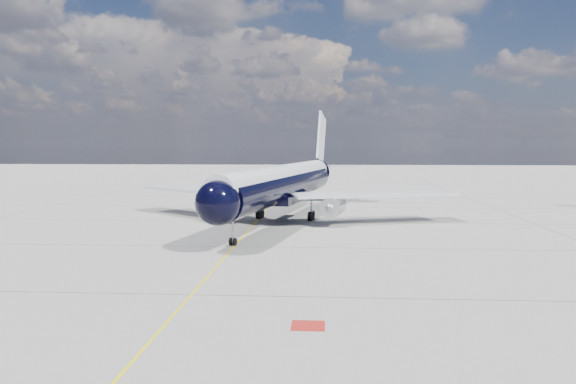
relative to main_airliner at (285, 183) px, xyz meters
name	(u,v)px	position (x,y,z in m)	size (l,w,h in m)	color
ground	(261,216)	(-3.06, 3.01, -4.14)	(320.00, 320.00, 0.00)	gray
taxiway_centerline	(256,222)	(-3.06, -1.99, -4.14)	(0.16, 160.00, 0.01)	yellow
red_marking	(308,326)	(3.74, -36.99, -4.14)	(1.60, 1.60, 0.01)	maroon
main_airliner	(285,183)	(0.00, 0.00, 0.00)	(37.26, 45.89, 13.34)	black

